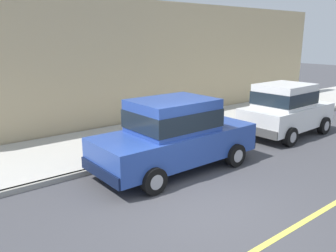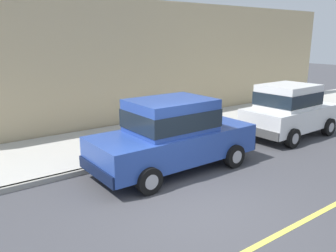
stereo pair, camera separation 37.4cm
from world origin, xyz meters
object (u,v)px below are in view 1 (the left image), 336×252
car_blue_sedan (174,134)px  fire_hydrant (115,145)px  car_white_hatchback (286,109)px  dog_brown (158,123)px

car_blue_sedan → fire_hydrant: car_blue_sedan is taller
car_white_hatchback → fire_hydrant: bearing=-103.2°
car_blue_sedan → fire_hydrant: size_ratio=6.36×
car_blue_sedan → dog_brown: (-2.98, 1.70, -0.55)m
dog_brown → fire_hydrant: bearing=-61.5°
car_white_hatchback → dog_brown: 4.61m
car_blue_sedan → fire_hydrant: 1.87m
car_blue_sedan → dog_brown: 3.47m
fire_hydrant → dog_brown: bearing=118.5°
car_white_hatchback → car_blue_sedan: bearing=-89.0°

